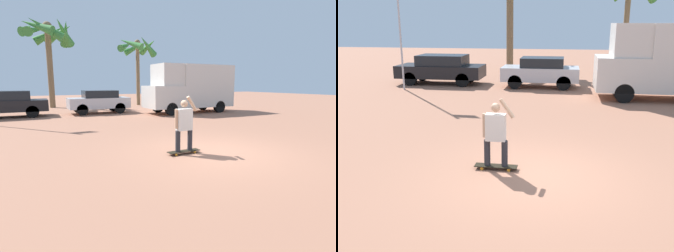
% 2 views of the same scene
% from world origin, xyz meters
% --- Properties ---
extents(ground_plane, '(80.00, 80.00, 0.00)m').
position_xyz_m(ground_plane, '(0.00, 0.00, 0.00)').
color(ground_plane, '#A36B51').
extents(skateboard, '(0.97, 0.25, 0.09)m').
position_xyz_m(skateboard, '(-0.88, 0.26, 0.07)').
color(skateboard, black).
rests_on(skateboard, ground_plane).
extents(person_skateboarder, '(0.72, 0.22, 1.56)m').
position_xyz_m(person_skateboarder, '(-0.88, 0.26, 0.90)').
color(person_skateboarder, '#28282D').
rests_on(person_skateboarder, skateboard).
extents(camper_van, '(5.99, 2.25, 3.18)m').
position_xyz_m(camper_van, '(5.01, 9.24, 1.72)').
color(camper_van, black).
rests_on(camper_van, ground_plane).
extents(parked_car_silver, '(3.86, 1.77, 1.51)m').
position_xyz_m(parked_car_silver, '(-0.66, 11.58, 0.81)').
color(parked_car_silver, black).
rests_on(parked_car_silver, ground_plane).
extents(parked_car_black, '(4.57, 1.94, 1.54)m').
position_xyz_m(parked_car_black, '(-6.02, 11.89, 0.82)').
color(parked_car_black, black).
rests_on(parked_car_black, ground_plane).
extents(palm_tree_near_van, '(3.52, 3.64, 6.04)m').
position_xyz_m(palm_tree_near_van, '(4.11, 16.72, 4.97)').
color(palm_tree_near_van, brown).
rests_on(palm_tree_near_van, ground_plane).
extents(palm_tree_center_background, '(4.26, 4.29, 6.98)m').
position_xyz_m(palm_tree_center_background, '(-3.09, 17.42, 5.76)').
color(palm_tree_center_background, brown).
rests_on(palm_tree_center_background, ground_plane).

